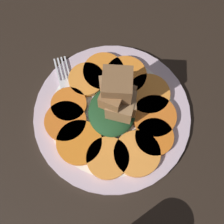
% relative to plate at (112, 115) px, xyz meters
% --- Properties ---
extents(table_slab, '(1.20, 1.20, 0.02)m').
position_rel_plate_xyz_m(table_slab, '(0.00, 0.00, -0.02)').
color(table_slab, black).
rests_on(table_slab, ground).
extents(plate, '(0.28, 0.28, 0.01)m').
position_rel_plate_xyz_m(plate, '(0.00, 0.00, 0.00)').
color(plate, silver).
rests_on(plate, table_slab).
extents(carrot_slice_0, '(0.07, 0.07, 0.01)m').
position_rel_plate_xyz_m(carrot_slice_0, '(0.08, 0.00, 0.01)').
color(carrot_slice_0, orange).
rests_on(carrot_slice_0, plate).
extents(carrot_slice_1, '(0.08, 0.08, 0.01)m').
position_rel_plate_xyz_m(carrot_slice_1, '(0.07, 0.05, 0.01)').
color(carrot_slice_1, '#F99438').
rests_on(carrot_slice_1, plate).
extents(carrot_slice_2, '(0.07, 0.07, 0.01)m').
position_rel_plate_xyz_m(carrot_slice_2, '(0.04, 0.08, 0.01)').
color(carrot_slice_2, orange).
rests_on(carrot_slice_2, plate).
extents(carrot_slice_3, '(0.08, 0.08, 0.01)m').
position_rel_plate_xyz_m(carrot_slice_3, '(-0.00, 0.07, 0.01)').
color(carrot_slice_3, orange).
rests_on(carrot_slice_3, plate).
extents(carrot_slice_4, '(0.08, 0.08, 0.01)m').
position_rel_plate_xyz_m(carrot_slice_4, '(-0.04, 0.06, 0.01)').
color(carrot_slice_4, orange).
rests_on(carrot_slice_4, plate).
extents(carrot_slice_5, '(0.08, 0.08, 0.01)m').
position_rel_plate_xyz_m(carrot_slice_5, '(-0.07, 0.02, 0.01)').
color(carrot_slice_5, orange).
rests_on(carrot_slice_5, plate).
extents(carrot_slice_6, '(0.08, 0.08, 0.01)m').
position_rel_plate_xyz_m(carrot_slice_6, '(-0.08, -0.02, 0.01)').
color(carrot_slice_6, orange).
rests_on(carrot_slice_6, plate).
extents(carrot_slice_7, '(0.07, 0.07, 0.01)m').
position_rel_plate_xyz_m(carrot_slice_7, '(-0.06, -0.05, 0.01)').
color(carrot_slice_7, orange).
rests_on(carrot_slice_7, plate).
extents(carrot_slice_8, '(0.06, 0.06, 0.01)m').
position_rel_plate_xyz_m(carrot_slice_8, '(-0.01, -0.08, 0.01)').
color(carrot_slice_8, orange).
rests_on(carrot_slice_8, plate).
extents(carrot_slice_9, '(0.07, 0.07, 0.01)m').
position_rel_plate_xyz_m(carrot_slice_9, '(0.02, -0.08, 0.01)').
color(carrot_slice_9, orange).
rests_on(carrot_slice_9, plate).
extents(carrot_slice_10, '(0.08, 0.08, 0.01)m').
position_rel_plate_xyz_m(carrot_slice_10, '(0.06, -0.05, 0.01)').
color(carrot_slice_10, orange).
rests_on(carrot_slice_10, plate).
extents(center_pile, '(0.10, 0.08, 0.12)m').
position_rel_plate_xyz_m(center_pile, '(-0.01, 0.01, 0.05)').
color(center_pile, '#1E4723').
rests_on(center_pile, plate).
extents(fork, '(0.18, 0.08, 0.00)m').
position_rel_plate_xyz_m(fork, '(-0.02, -0.08, 0.01)').
color(fork, silver).
rests_on(fork, plate).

